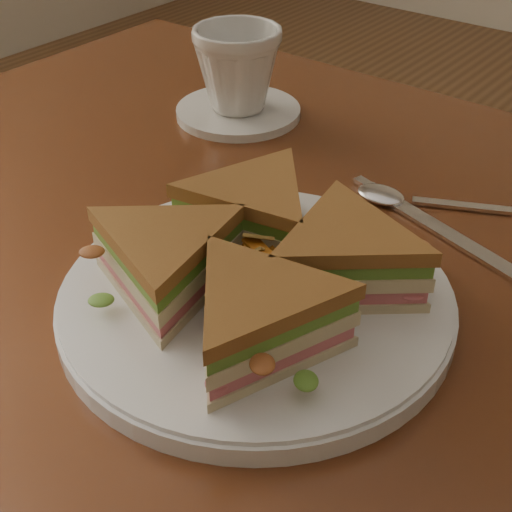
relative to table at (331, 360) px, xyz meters
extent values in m
cube|color=#3E1C0E|center=(0.00, 0.00, 0.08)|extent=(1.20, 0.80, 0.04)
cylinder|color=#381D11|center=(-0.54, 0.34, -0.30)|extent=(0.06, 0.06, 0.71)
cylinder|color=silver|center=(-0.03, -0.08, 0.11)|extent=(0.31, 0.31, 0.02)
cube|color=silver|center=(0.05, 0.17, 0.10)|extent=(0.12, 0.07, 0.00)
ellipsoid|color=silver|center=(-0.03, 0.13, 0.10)|extent=(0.05, 0.03, 0.01)
cube|color=silver|center=(0.04, 0.11, 0.10)|extent=(0.20, 0.07, 0.00)
cube|color=silver|center=(-0.04, 0.13, 0.10)|extent=(0.05, 0.02, 0.00)
cylinder|color=silver|center=(-0.26, 0.19, 0.10)|extent=(0.15, 0.15, 0.01)
imported|color=silver|center=(-0.26, 0.19, 0.16)|extent=(0.11, 0.11, 0.09)
camera|label=1|loc=(0.24, -0.42, 0.46)|focal=50.00mm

